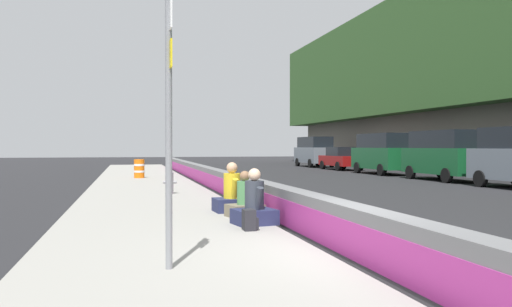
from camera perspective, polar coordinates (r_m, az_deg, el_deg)
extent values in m
plane|color=#232326|center=(8.13, 11.18, -11.65)|extent=(160.00, 160.00, 0.00)
cube|color=gray|center=(7.42, -8.16, -12.29)|extent=(80.00, 4.40, 0.14)
cube|color=slate|center=(8.05, 11.19, -8.69)|extent=(76.00, 0.44, 0.85)
cube|color=#B2338C|center=(7.97, 9.70, -9.10)|extent=(74.48, 0.01, 0.54)
cylinder|color=gray|center=(6.92, -9.51, 2.36)|extent=(0.09, 0.09, 3.60)
cube|color=white|center=(7.12, -9.37, 14.51)|extent=(0.44, 0.02, 0.36)
cube|color=black|center=(7.12, -9.25, 14.51)|extent=(0.30, 0.01, 0.10)
cube|color=yellow|center=(7.02, -9.36, 10.54)|extent=(0.44, 0.02, 0.36)
cube|color=black|center=(7.02, -9.24, 10.54)|extent=(0.30, 0.01, 0.10)
cylinder|color=gray|center=(17.94, -9.38, -3.22)|extent=(0.24, 0.24, 0.72)
cone|color=gray|center=(17.92, -9.38, -1.82)|extent=(0.26, 0.26, 0.16)
cylinder|color=gray|center=(17.96, -8.84, -3.10)|extent=(0.10, 0.12, 0.10)
cylinder|color=gray|center=(17.93, -9.92, -3.11)|extent=(0.10, 0.12, 0.10)
cube|color=#23284C|center=(10.85, -0.18, -6.92)|extent=(0.83, 0.93, 0.31)
cylinder|color=#333842|center=(10.79, -0.18, -4.56)|extent=(0.40, 0.40, 0.59)
sphere|color=beige|center=(10.76, -0.18, -2.32)|extent=(0.26, 0.26, 0.26)
cylinder|color=#333842|center=(11.00, -0.63, -4.77)|extent=(0.32, 0.19, 0.52)
cylinder|color=#333842|center=(10.60, 0.29, -4.98)|extent=(0.32, 0.19, 0.52)
cube|color=#706651|center=(11.99, -1.23, -6.25)|extent=(0.80, 0.89, 0.28)
cylinder|color=#4C8951|center=(11.95, -1.23, -4.31)|extent=(0.36, 0.36, 0.53)
sphere|color=#8E6647|center=(11.92, -1.23, -2.47)|extent=(0.24, 0.24, 0.24)
cylinder|color=#4C8951|center=(12.13, -1.65, -4.49)|extent=(0.30, 0.19, 0.47)
cylinder|color=#4C8951|center=(11.78, -0.79, -4.64)|extent=(0.30, 0.19, 0.47)
cube|color=#23284C|center=(12.96, -2.63, -5.62)|extent=(0.80, 0.92, 0.33)
cylinder|color=gold|center=(12.91, -2.63, -3.54)|extent=(0.42, 0.42, 0.62)
sphere|color=tan|center=(12.89, -2.63, -1.57)|extent=(0.27, 0.27, 0.27)
cylinder|color=gold|center=(13.14, -2.89, -3.74)|extent=(0.33, 0.17, 0.54)
cylinder|color=gold|center=(12.70, -2.37, -3.89)|extent=(0.33, 0.17, 0.54)
cube|color=#232328|center=(10.08, -0.78, -7.25)|extent=(0.32, 0.22, 0.40)
cube|color=#232328|center=(10.12, 0.00, -7.56)|extent=(0.22, 0.06, 0.20)
cylinder|color=orange|center=(27.27, -12.63, -1.62)|extent=(0.52, 0.52, 0.95)
cylinder|color=white|center=(27.26, -12.63, -1.22)|extent=(0.54, 0.54, 0.10)
cylinder|color=white|center=(27.28, -12.63, -1.92)|extent=(0.54, 0.54, 0.10)
cylinder|color=black|center=(24.43, 23.29, -2.54)|extent=(0.72, 0.22, 0.72)
cube|color=#145128|center=(28.34, 19.83, -0.76)|extent=(5.10, 1.97, 1.30)
cube|color=black|center=(28.24, 19.95, 1.47)|extent=(4.10, 1.77, 0.90)
cylinder|color=black|center=(29.24, 16.51, -1.97)|extent=(0.72, 0.22, 0.72)
cylinder|color=black|center=(30.24, 19.59, -1.90)|extent=(0.72, 0.22, 0.72)
cylinder|color=black|center=(26.48, 20.10, -2.27)|extent=(0.72, 0.22, 0.72)
cylinder|color=black|center=(27.58, 23.34, -2.17)|extent=(0.72, 0.22, 0.72)
cube|color=#145128|center=(33.63, 13.65, -0.50)|extent=(5.11, 1.97, 1.30)
cube|color=black|center=(33.53, 13.73, 1.37)|extent=(4.11, 1.78, 0.90)
cylinder|color=black|center=(34.69, 11.01, -1.53)|extent=(0.72, 0.22, 0.72)
cylinder|color=black|center=(35.53, 13.77, -1.48)|extent=(0.72, 0.22, 0.72)
cylinder|color=black|center=(31.77, 13.50, -1.75)|extent=(0.72, 0.22, 0.72)
cylinder|color=black|center=(32.68, 16.43, -1.69)|extent=(0.72, 0.22, 0.72)
cube|color=maroon|center=(39.36, 9.26, -0.77)|extent=(4.54, 1.91, 0.72)
cube|color=black|center=(39.26, 9.33, 0.23)|extent=(2.24, 1.67, 0.66)
cylinder|color=black|center=(40.35, 7.30, -1.24)|extent=(0.67, 0.24, 0.66)
cylinder|color=black|center=(41.04, 9.53, -1.21)|extent=(0.67, 0.24, 0.66)
cylinder|color=black|center=(37.71, 8.97, -1.39)|extent=(0.67, 0.24, 0.66)
cylinder|color=black|center=(38.45, 11.32, -1.35)|extent=(0.67, 0.24, 0.66)
cube|color=slate|center=(44.92, 6.37, -0.17)|extent=(5.11, 1.99, 1.30)
cube|color=black|center=(44.82, 6.42, 1.24)|extent=(4.11, 1.79, 0.90)
cylinder|color=black|center=(46.16, 4.57, -0.95)|extent=(0.72, 0.22, 0.72)
cylinder|color=black|center=(46.79, 6.75, -0.93)|extent=(0.72, 0.22, 0.72)
cylinder|color=black|center=(43.08, 5.96, -1.07)|extent=(0.72, 0.22, 0.72)
cylinder|color=black|center=(43.76, 8.28, -1.05)|extent=(0.72, 0.22, 0.72)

